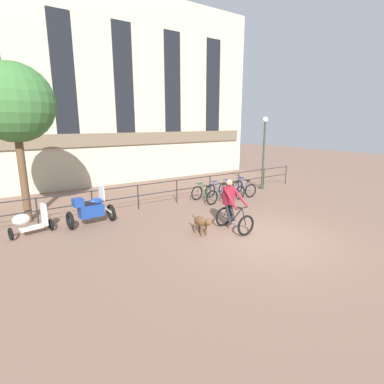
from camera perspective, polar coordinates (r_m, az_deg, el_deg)
The scene contains 13 objects.
ground_plane at distance 9.69m, azimuth 13.70°, elevation -8.66°, with size 60.00×60.00×0.00m, color #7A5B4C.
canal_railing at distance 13.33m, azimuth -2.93°, elevation 0.90°, with size 15.05×0.05×1.05m.
building_facade at distance 18.30m, azimuth -13.19°, elevation 18.29°, with size 18.00×0.72×10.60m.
cyclist_with_bike at distance 10.06m, azimuth 7.59°, elevation -2.98°, with size 0.69×1.18×1.70m.
dog at distance 9.57m, azimuth 1.90°, elevation -5.75°, with size 0.28×1.01×0.63m.
parked_motorcycle at distance 11.04m, azimuth -18.77°, elevation -3.20°, with size 1.64×0.76×1.35m.
parked_bicycle_near_lamp at distance 13.46m, azimuth 2.37°, elevation -0.51°, with size 0.73×1.15×0.86m.
parked_bicycle_mid_left at distance 13.95m, azimuth 5.04°, elevation -0.06°, with size 0.79×1.18×0.86m.
parked_bicycle_mid_right at distance 14.47m, azimuth 7.53°, elevation 0.36°, with size 0.81×1.19×0.86m.
parked_bicycle_far_end at distance 15.02m, azimuth 9.84°, elevation 0.75°, with size 0.78×1.17×0.86m.
parked_scooter at distance 10.84m, azimuth -28.58°, elevation -4.99°, with size 1.33×0.63×0.96m.
street_lamp at distance 16.38m, azimuth 13.51°, elevation 7.96°, with size 0.28×0.28×3.81m.
tree_canalside_left at distance 12.05m, azimuth -30.82°, elevation 14.24°, with size 2.65×2.65×5.50m.
Camera 1 is at (-6.82, -5.90, 3.54)m, focal length 28.00 mm.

